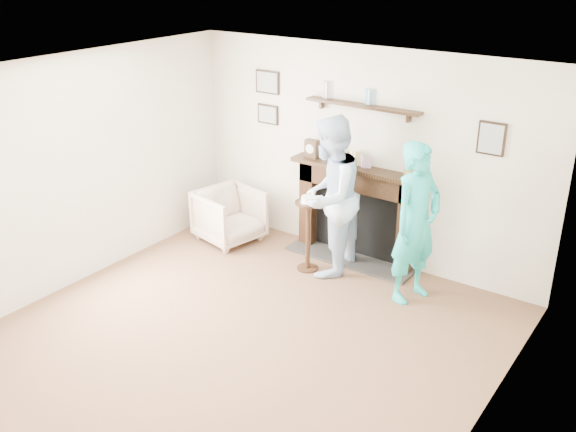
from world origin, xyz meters
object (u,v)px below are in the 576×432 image
object	(u,v)px
armchair	(230,240)
man	(327,270)
woman	(410,296)
pedestal_table	(308,222)

from	to	relation	value
armchair	man	world-z (taller)	man
man	armchair	bearing A→B (deg)	-98.49
armchair	man	size ratio (longest dim) A/B	0.40
man	woman	world-z (taller)	man
woman	armchair	bearing A→B (deg)	106.69
man	woman	distance (m)	1.05
armchair	man	xyz separation A→B (m)	(1.46, 0.00, 0.00)
man	woman	bearing A→B (deg)	81.51
woman	man	bearing A→B (deg)	106.69
man	pedestal_table	distance (m)	0.64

